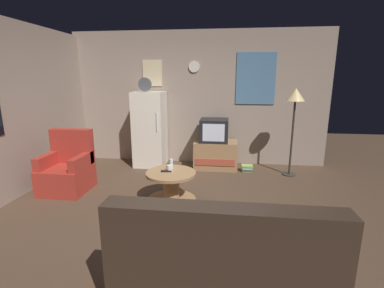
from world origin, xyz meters
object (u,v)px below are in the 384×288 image
(mug_ceramic_white, at_px, (170,168))
(mug_ceramic_tan, at_px, (171,165))
(book_stack, at_px, (247,168))
(standing_lamp, at_px, (295,102))
(wine_glass, at_px, (171,164))
(coffee_table, at_px, (171,187))
(couch, at_px, (222,264))
(fridge, at_px, (150,129))
(remote_control, at_px, (166,171))
(tv_stand, at_px, (215,155))
(crt_tv, at_px, (214,130))
(armchair, at_px, (68,170))

(mug_ceramic_white, xyz_separation_m, mug_ceramic_tan, (-0.01, 0.14, 0.00))
(mug_ceramic_tan, xyz_separation_m, book_stack, (1.23, 1.32, -0.43))
(standing_lamp, relative_size, book_stack, 7.24)
(wine_glass, distance_m, mug_ceramic_tan, 0.05)
(coffee_table, xyz_separation_m, book_stack, (1.19, 1.50, -0.16))
(mug_ceramic_tan, distance_m, couch, 2.10)
(fridge, height_order, remote_control, fridge)
(fridge, height_order, standing_lamp, fridge)
(standing_lamp, height_order, mug_ceramic_white, standing_lamp)
(tv_stand, height_order, coffee_table, tv_stand)
(remote_control, relative_size, book_stack, 0.68)
(mug_ceramic_tan, height_order, remote_control, mug_ceramic_tan)
(tv_stand, height_order, wine_glass, wine_glass)
(crt_tv, distance_m, book_stack, 0.97)
(tv_stand, distance_m, couch, 3.40)
(tv_stand, relative_size, coffee_table, 1.17)
(standing_lamp, xyz_separation_m, coffee_table, (-1.96, -1.40, -1.13))
(standing_lamp, relative_size, remote_control, 10.60)
(coffee_table, height_order, armchair, armchair)
(standing_lamp, height_order, couch, standing_lamp)
(standing_lamp, distance_m, armchair, 4.00)
(wine_glass, bearing_deg, tv_stand, 68.30)
(armchair, bearing_deg, crt_tv, 31.82)
(couch, bearing_deg, armchair, 141.44)
(wine_glass, xyz_separation_m, couch, (0.79, -1.90, -0.21))
(wine_glass, bearing_deg, coffee_table, -81.62)
(wine_glass, relative_size, mug_ceramic_white, 1.67)
(remote_control, distance_m, armchair, 1.68)
(coffee_table, xyz_separation_m, mug_ceramic_white, (-0.03, 0.04, 0.27))
(coffee_table, xyz_separation_m, mug_ceramic_tan, (-0.04, 0.18, 0.27))
(standing_lamp, bearing_deg, mug_ceramic_white, -145.68)
(fridge, distance_m, tv_stand, 1.42)
(mug_ceramic_white, bearing_deg, standing_lamp, 34.32)
(crt_tv, bearing_deg, tv_stand, 1.52)
(standing_lamp, relative_size, couch, 0.94)
(standing_lamp, bearing_deg, book_stack, 172.42)
(wine_glass, bearing_deg, standing_lamp, 32.18)
(wine_glass, relative_size, armchair, 0.16)
(wine_glass, xyz_separation_m, remote_control, (-0.05, -0.15, -0.06))
(wine_glass, height_order, couch, couch)
(coffee_table, bearing_deg, remote_control, 176.98)
(crt_tv, relative_size, mug_ceramic_tan, 6.00)
(mug_ceramic_tan, xyz_separation_m, armchair, (-1.69, 0.06, -0.16))
(coffee_table, height_order, mug_ceramic_tan, mug_ceramic_tan)
(tv_stand, height_order, crt_tv, crt_tv)
(crt_tv, bearing_deg, fridge, 177.80)
(tv_stand, relative_size, book_stack, 3.82)
(crt_tv, distance_m, mug_ceramic_tan, 1.60)
(armchair, height_order, couch, armchair)
(tv_stand, bearing_deg, armchair, -148.57)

